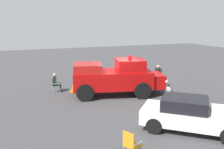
{
  "coord_description": "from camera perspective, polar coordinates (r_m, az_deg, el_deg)",
  "views": [
    {
      "loc": [
        -14.23,
        6.51,
        4.67
      ],
      "look_at": [
        0.18,
        0.46,
        1.36
      ],
      "focal_mm": 40.42,
      "sensor_mm": 36.0,
      "label": 1
    }
  ],
  "objects": [
    {
      "name": "classic_hot_rod",
      "position": [
        11.51,
        17.73,
        -8.59
      ],
      "size": [
        4.32,
        4.46,
        1.46
      ],
      "color": "black",
      "rests_on": "ground"
    },
    {
      "name": "traffic_cone",
      "position": [
        17.07,
        -8.8,
        -3.01
      ],
      "size": [
        0.4,
        0.4,
        0.64
      ],
      "color": "orange",
      "rests_on": "ground"
    },
    {
      "name": "spectator_standing",
      "position": [
        18.07,
        10.38,
        -0.08
      ],
      "size": [
        0.65,
        0.3,
        1.68
      ],
      "color": "#2D334C",
      "rests_on": "ground"
    },
    {
      "name": "ground_plane",
      "position": [
        16.33,
        1.74,
        -4.68
      ],
      "size": [
        60.0,
        60.0,
        0.0
      ],
      "primitive_type": "plane",
      "color": "#424244"
    },
    {
      "name": "lawn_chair_near_truck",
      "position": [
        17.28,
        -12.92,
        -2.02
      ],
      "size": [
        0.58,
        0.57,
        1.02
      ],
      "color": "#B7BABF",
      "rests_on": "ground"
    },
    {
      "name": "lawn_chair_by_car",
      "position": [
        8.95,
        4.24,
        -15.23
      ],
      "size": [
        0.65,
        0.65,
        1.02
      ],
      "color": "#B7BABF",
      "rests_on": "ground"
    },
    {
      "name": "spectator_seated",
      "position": [
        17.26,
        -12.5,
        -1.65
      ],
      "size": [
        0.45,
        0.59,
        1.29
      ],
      "color": "#383842",
      "rests_on": "ground"
    },
    {
      "name": "vintage_fire_truck",
      "position": [
        16.04,
        0.83,
        -0.56
      ],
      "size": [
        3.7,
        6.31,
        2.59
      ],
      "color": "black",
      "rests_on": "ground"
    }
  ]
}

